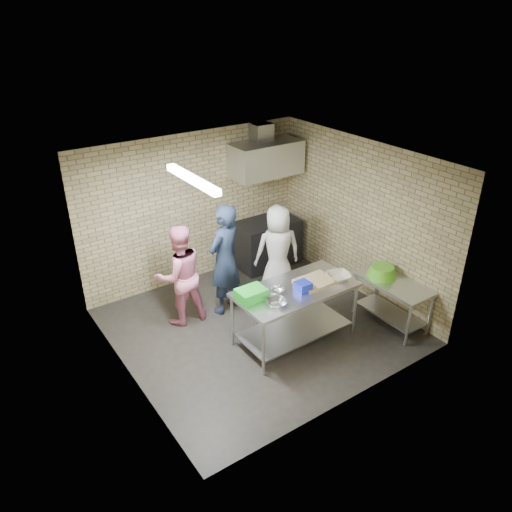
{
  "coord_description": "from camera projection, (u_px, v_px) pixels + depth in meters",
  "views": [
    {
      "loc": [
        -3.7,
        -5.33,
        4.63
      ],
      "look_at": [
        0.1,
        0.2,
        1.15
      ],
      "focal_mm": 34.81,
      "sensor_mm": 36.0,
      "label": 1
    }
  ],
  "objects": [
    {
      "name": "hood_duct",
      "position": [
        261.0,
        132.0,
        8.76
      ],
      "size": [
        0.35,
        0.3,
        0.3
      ],
      "primitive_type": "cube",
      "color": "#A5A8AD",
      "rests_on": "back_wall"
    },
    {
      "name": "mixing_bowl_b",
      "position": [
        277.0,
        291.0,
        7.07
      ],
      "size": [
        0.27,
        0.27,
        0.07
      ],
      "primitive_type": "imported",
      "rotation": [
        0.0,
        0.0,
        -0.32
      ],
      "color": "silver",
      "rests_on": "prep_table"
    },
    {
      "name": "wall_shelf",
      "position": [
        273.0,
        163.0,
        9.23
      ],
      "size": [
        0.8,
        0.2,
        0.04
      ],
      "primitive_type": "cube",
      "color": "#3F2B19",
      "rests_on": "back_wall"
    },
    {
      "name": "range_hood",
      "position": [
        266.0,
        159.0,
        8.85
      ],
      "size": [
        1.3,
        0.6,
        0.6
      ],
      "primitive_type": "cube",
      "color": "silver",
      "rests_on": "back_wall"
    },
    {
      "name": "fluorescent_fixture",
      "position": [
        192.0,
        179.0,
        6.18
      ],
      "size": [
        0.1,
        1.25,
        0.08
      ],
      "primitive_type": "cube",
      "color": "white",
      "rests_on": "ceiling"
    },
    {
      "name": "woman_white",
      "position": [
        278.0,
        251.0,
        8.49
      ],
      "size": [
        0.92,
        0.76,
        1.62
      ],
      "primitive_type": "imported",
      "rotation": [
        0.0,
        0.0,
        2.78
      ],
      "color": "silver",
      "rests_on": "floor"
    },
    {
      "name": "cutting_board",
      "position": [
        315.0,
        281.0,
        7.36
      ],
      "size": [
        0.55,
        0.42,
        0.03
      ],
      "primitive_type": "cube",
      "color": "tan",
      "rests_on": "prep_table"
    },
    {
      "name": "front_wall",
      "position": [
        355.0,
        314.0,
        5.81
      ],
      "size": [
        4.2,
        0.06,
        2.7
      ],
      "primitive_type": "cube",
      "color": "tan",
      "rests_on": "ground"
    },
    {
      "name": "back_wall",
      "position": [
        194.0,
        209.0,
        8.74
      ],
      "size": [
        4.2,
        0.06,
        2.7
      ],
      "primitive_type": "cube",
      "color": "tan",
      "rests_on": "ground"
    },
    {
      "name": "stove",
      "position": [
        267.0,
        243.0,
        9.58
      ],
      "size": [
        1.2,
        0.7,
        0.9
      ],
      "primitive_type": "cube",
      "color": "black",
      "rests_on": "floor"
    },
    {
      "name": "prep_table",
      "position": [
        295.0,
        314.0,
        7.41
      ],
      "size": [
        1.8,
        0.9,
        0.9
      ],
      "primitive_type": "cube",
      "color": "silver",
      "rests_on": "floor"
    },
    {
      "name": "side_counter",
      "position": [
        391.0,
        303.0,
        7.83
      ],
      "size": [
        0.6,
        1.2,
        0.75
      ],
      "primitive_type": "cube",
      "color": "silver",
      "rests_on": "floor"
    },
    {
      "name": "ceiling",
      "position": [
        258.0,
        161.0,
        6.65
      ],
      "size": [
        4.2,
        4.2,
        0.0
      ],
      "primitive_type": "plane",
      "rotation": [
        3.14,
        0.0,
        0.0
      ],
      "color": "black",
      "rests_on": "ground"
    },
    {
      "name": "man_navy",
      "position": [
        225.0,
        260.0,
        7.92
      ],
      "size": [
        0.79,
        0.66,
        1.87
      ],
      "primitive_type": "imported",
      "rotation": [
        0.0,
        0.0,
        3.5
      ],
      "color": "black",
      "rests_on": "floor"
    },
    {
      "name": "green_crate",
      "position": [
        251.0,
        294.0,
        6.9
      ],
      "size": [
        0.4,
        0.3,
        0.16
      ],
      "primitive_type": "cube",
      "color": "#1C9A23",
      "rests_on": "prep_table"
    },
    {
      "name": "green_basin",
      "position": [
        382.0,
        271.0,
        7.79
      ],
      "size": [
        0.46,
        0.46,
        0.17
      ],
      "primitive_type": null,
      "color": "#59C626",
      "rests_on": "side_counter"
    },
    {
      "name": "floor",
      "position": [
        258.0,
        326.0,
        7.9
      ],
      "size": [
        4.2,
        4.2,
        0.0
      ],
      "primitive_type": "plane",
      "color": "black",
      "rests_on": "ground"
    },
    {
      "name": "ceramic_bowl",
      "position": [
        339.0,
        276.0,
        7.42
      ],
      "size": [
        0.44,
        0.44,
        0.09
      ],
      "primitive_type": "imported",
      "rotation": [
        0.0,
        0.0,
        -0.32
      ],
      "color": "#C1B69A",
      "rests_on": "prep_table"
    },
    {
      "name": "mixing_bowl_a",
      "position": [
        276.0,
        303.0,
        6.79
      ],
      "size": [
        0.36,
        0.36,
        0.07
      ],
      "primitive_type": "imported",
      "rotation": [
        0.0,
        0.0,
        -0.32
      ],
      "color": "silver",
      "rests_on": "prep_table"
    },
    {
      "name": "bottle_green",
      "position": [
        280.0,
        157.0,
        9.26
      ],
      "size": [
        0.06,
        0.06,
        0.15
      ],
      "primitive_type": "cylinder",
      "color": "green",
      "rests_on": "wall_shelf"
    },
    {
      "name": "right_wall",
      "position": [
        361.0,
        219.0,
        8.33
      ],
      "size": [
        0.06,
        4.0,
        2.7
      ],
      "primitive_type": "cube",
      "color": "tan",
      "rests_on": "ground"
    },
    {
      "name": "left_wall",
      "position": [
        121.0,
        294.0,
        6.22
      ],
      "size": [
        0.06,
        4.0,
        2.7
      ],
      "primitive_type": "cube",
      "color": "tan",
      "rests_on": "ground"
    },
    {
      "name": "woman_pink",
      "position": [
        180.0,
        275.0,
        7.69
      ],
      "size": [
        0.83,
        0.66,
        1.66
      ],
      "primitive_type": "imported",
      "rotation": [
        0.0,
        0.0,
        3.1
      ],
      "color": "#CC6C8C",
      "rests_on": "floor"
    },
    {
      "name": "bottle_red",
      "position": [
        262.0,
        160.0,
        9.05
      ],
      "size": [
        0.07,
        0.07,
        0.18
      ],
      "primitive_type": "cylinder",
      "color": "#B22619",
      "rests_on": "wall_shelf"
    },
    {
      "name": "blue_tub",
      "position": [
        303.0,
        286.0,
        7.12
      ],
      "size": [
        0.2,
        0.2,
        0.13
      ],
      "primitive_type": "cube",
      "color": "#1625AB",
      "rests_on": "prep_table"
    }
  ]
}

